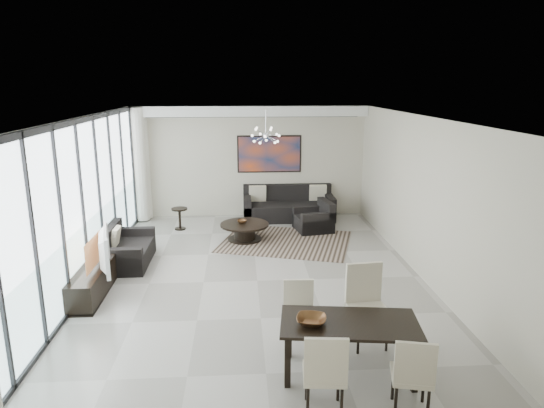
{
  "coord_description": "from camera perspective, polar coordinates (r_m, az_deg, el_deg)",
  "views": [
    {
      "loc": [
        -0.28,
        -8.13,
        3.47
      ],
      "look_at": [
        0.31,
        0.69,
        1.25
      ],
      "focal_mm": 32.0,
      "sensor_mm": 36.0,
      "label": 1
    }
  ],
  "objects": [
    {
      "name": "dining_chair_nw",
      "position": [
        6.69,
        3.18,
        -12.19
      ],
      "size": [
        0.42,
        0.42,
        0.89
      ],
      "color": "beige",
      "rests_on": "floor"
    },
    {
      "name": "armchair",
      "position": [
        11.71,
        5.03,
        -1.94
      ],
      "size": [
        0.95,
        0.98,
        0.72
      ],
      "color": "black",
      "rests_on": "floor"
    },
    {
      "name": "window_wall",
      "position": [
        8.76,
        -20.85,
        -0.05
      ],
      "size": [
        0.37,
        8.95,
        2.9
      ],
      "color": "white",
      "rests_on": "floor"
    },
    {
      "name": "rug",
      "position": [
        10.91,
        1.63,
        -4.42
      ],
      "size": [
        3.26,
        2.83,
        0.01
      ],
      "primitive_type": "cube",
      "rotation": [
        0.0,
        0.0,
        -0.29
      ],
      "color": "black",
      "rests_on": "floor"
    },
    {
      "name": "tv_console",
      "position": [
        8.67,
        -20.42,
        -8.73
      ],
      "size": [
        0.43,
        1.51,
        0.47
      ],
      "primitive_type": "cube",
      "color": "black",
      "rests_on": "floor"
    },
    {
      "name": "television",
      "position": [
        8.46,
        -19.64,
        -5.13
      ],
      "size": [
        0.44,
        1.15,
        0.66
      ],
      "primitive_type": "imported",
      "rotation": [
        0.0,
        0.0,
        1.83
      ],
      "color": "gray",
      "rests_on": "tv_console"
    },
    {
      "name": "chandelier",
      "position": [
        10.7,
        -0.74,
        8.09
      ],
      "size": [
        0.66,
        0.66,
        0.71
      ],
      "color": "silver",
      "rests_on": "room_shell"
    },
    {
      "name": "loveseat",
      "position": [
        9.97,
        -16.84,
        -5.36
      ],
      "size": [
        0.83,
        1.48,
        0.74
      ],
      "color": "black",
      "rests_on": "floor"
    },
    {
      "name": "painting",
      "position": [
        12.75,
        -0.32,
        5.89
      ],
      "size": [
        1.68,
        0.04,
        0.98
      ],
      "primitive_type": "cube",
      "color": "#C6471B",
      "rests_on": "room_shell"
    },
    {
      "name": "room_shell",
      "position": [
        8.41,
        1.32,
        0.2
      ],
      "size": [
        6.0,
        9.0,
        2.9
      ],
      "color": "#A8A39B",
      "rests_on": "ground"
    },
    {
      "name": "sofa_main",
      "position": [
        12.67,
        1.94,
        -0.46
      ],
      "size": [
        2.34,
        0.96,
        0.85
      ],
      "color": "black",
      "rests_on": "floor"
    },
    {
      "name": "bowl_coffee",
      "position": [
        10.97,
        -3.56,
        -2.07
      ],
      "size": [
        0.27,
        0.27,
        0.07
      ],
      "primitive_type": "imported",
      "rotation": [
        0.0,
        0.0,
        0.25
      ],
      "color": "brown",
      "rests_on": "coffee_table"
    },
    {
      "name": "dining_chair_ne",
      "position": [
        6.8,
        10.99,
        -10.81
      ],
      "size": [
        0.56,
        0.56,
        1.1
      ],
      "color": "beige",
      "rests_on": "floor"
    },
    {
      "name": "coffee_table",
      "position": [
        10.98,
        -3.23,
        -3.16
      ],
      "size": [
        1.1,
        1.1,
        0.38
      ],
      "color": "black",
      "rests_on": "floor"
    },
    {
      "name": "dining_chair_sw",
      "position": [
        5.36,
        6.25,
        -18.79
      ],
      "size": [
        0.49,
        0.49,
        0.98
      ],
      "color": "beige",
      "rests_on": "floor"
    },
    {
      "name": "side_table",
      "position": [
        11.93,
        -10.81,
        -1.3
      ],
      "size": [
        0.38,
        0.38,
        0.53
      ],
      "color": "black",
      "rests_on": "floor"
    },
    {
      "name": "dining_table",
      "position": [
        6.08,
        9.09,
        -14.28
      ],
      "size": [
        1.74,
        1.03,
        0.69
      ],
      "color": "black",
      "rests_on": "floor"
    },
    {
      "name": "bowl_dining",
      "position": [
        5.93,
        4.64,
        -13.47
      ],
      "size": [
        0.42,
        0.42,
        0.09
      ],
      "primitive_type": "imported",
      "rotation": [
        0.0,
        0.0,
        -0.22
      ],
      "color": "brown",
      "rests_on": "dining_table"
    },
    {
      "name": "soffit",
      "position": [
        12.45,
        -2.61,
        10.86
      ],
      "size": [
        5.98,
        0.4,
        0.26
      ],
      "primitive_type": "cube",
      "color": "white",
      "rests_on": "room_shell"
    },
    {
      "name": "dining_chair_se",
      "position": [
        5.57,
        16.27,
        -18.43
      ],
      "size": [
        0.5,
        0.5,
        0.92
      ],
      "color": "beige",
      "rests_on": "floor"
    }
  ]
}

